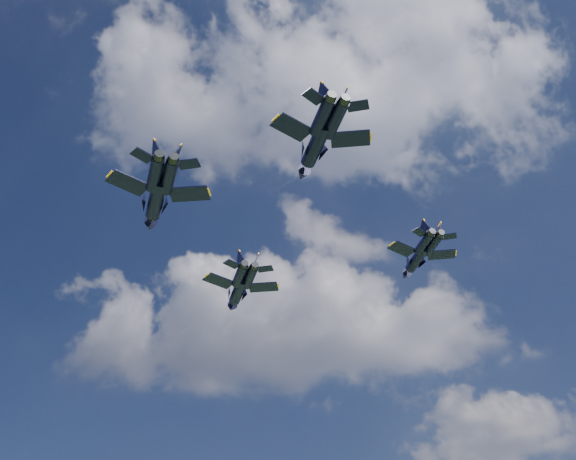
% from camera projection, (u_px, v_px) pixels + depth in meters
% --- Properties ---
extents(jet_lead, '(11.46, 15.79, 3.76)m').
position_uv_depth(jet_lead, '(238.00, 292.00, 114.78)').
color(jet_lead, black).
extents(jet_left, '(12.72, 17.44, 4.17)m').
position_uv_depth(jet_left, '(156.00, 201.00, 94.51)').
color(jet_left, black).
extents(jet_right, '(9.86, 13.66, 3.24)m').
position_uv_depth(jet_right, '(416.00, 259.00, 105.83)').
color(jet_right, black).
extents(jet_slot, '(11.70, 16.09, 3.84)m').
position_uv_depth(jet_slot, '(315.00, 147.00, 86.76)').
color(jet_slot, black).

